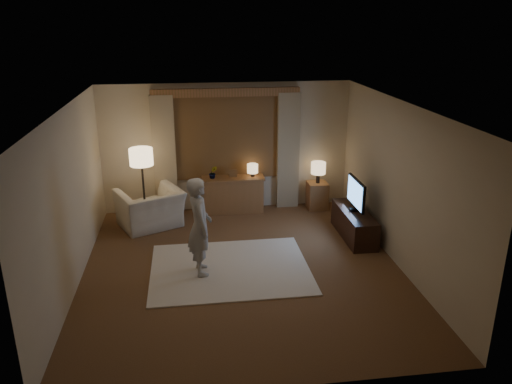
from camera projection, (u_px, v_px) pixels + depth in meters
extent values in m
cube|color=brown|center=(243.00, 269.00, 7.97)|extent=(5.00, 5.50, 0.02)
cube|color=silver|center=(241.00, 106.00, 7.10)|extent=(5.00, 5.50, 0.02)
cube|color=beige|center=(227.00, 147.00, 10.11)|extent=(5.00, 0.02, 2.60)
cube|color=beige|center=(273.00, 284.00, 4.96)|extent=(5.00, 0.02, 2.60)
cube|color=beige|center=(69.00, 200.00, 7.21)|extent=(0.02, 5.50, 2.60)
cube|color=beige|center=(400.00, 185.00, 7.86)|extent=(0.02, 5.50, 2.60)
cube|color=black|center=(227.00, 136.00, 10.00)|extent=(2.00, 0.01, 1.70)
cube|color=brown|center=(227.00, 136.00, 9.99)|extent=(2.08, 0.04, 1.78)
cube|color=tan|center=(164.00, 156.00, 9.88)|extent=(0.45, 0.12, 2.40)
cube|color=tan|center=(288.00, 151.00, 10.20)|extent=(0.45, 0.12, 2.40)
cube|color=brown|center=(226.00, 92.00, 9.65)|extent=(2.90, 0.14, 0.16)
cube|color=beige|center=(230.00, 268.00, 7.96)|extent=(2.50, 2.00, 0.02)
cube|color=brown|center=(233.00, 195.00, 10.20)|extent=(1.20, 0.40, 0.70)
cube|color=brown|center=(233.00, 174.00, 10.05)|extent=(0.16, 0.02, 0.20)
imported|color=#999999|center=(213.00, 173.00, 9.98)|extent=(0.17, 0.13, 0.30)
cylinder|color=black|center=(253.00, 176.00, 10.11)|extent=(0.08, 0.08, 0.12)
cylinder|color=#F2CA91|center=(253.00, 168.00, 10.06)|extent=(0.22, 0.22, 0.18)
cylinder|color=black|center=(146.00, 223.00, 9.70)|extent=(0.32, 0.32, 0.03)
cylinder|color=black|center=(144.00, 195.00, 9.50)|extent=(0.04, 0.04, 1.20)
cylinder|color=#F2CA91|center=(141.00, 157.00, 9.25)|extent=(0.44, 0.44, 0.32)
imported|color=beige|center=(150.00, 209.00, 9.46)|extent=(1.43, 1.36, 0.73)
cube|color=brown|center=(317.00, 195.00, 10.40)|extent=(0.40, 0.40, 0.56)
cylinder|color=black|center=(318.00, 178.00, 10.27)|extent=(0.08, 0.08, 0.20)
cylinder|color=#F2CA91|center=(318.00, 168.00, 10.20)|extent=(0.30, 0.30, 0.24)
cube|color=black|center=(354.00, 224.00, 9.05)|extent=(0.45, 1.40, 0.50)
cube|color=black|center=(355.00, 210.00, 8.96)|extent=(0.20, 0.09, 0.06)
cube|color=black|center=(356.00, 193.00, 8.86)|extent=(0.05, 0.83, 0.51)
cube|color=#5CA2FA|center=(355.00, 193.00, 8.85)|extent=(0.00, 0.77, 0.46)
imported|color=#B4AEA6|center=(200.00, 226.00, 7.58)|extent=(0.43, 0.60, 1.55)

